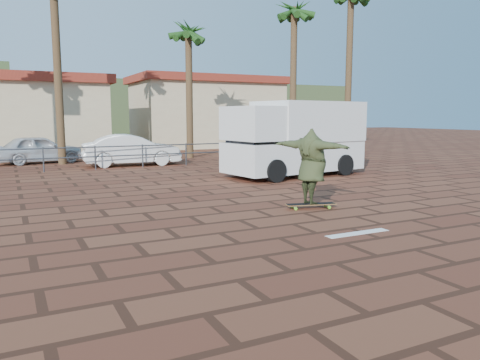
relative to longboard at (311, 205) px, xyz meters
name	(u,v)px	position (x,y,z in m)	size (l,w,h in m)	color
ground	(293,224)	(-1.29, -1.20, -0.10)	(120.00, 120.00, 0.00)	brown
paint_stripe	(358,233)	(-0.59, -2.40, -0.10)	(1.40, 0.22, 0.01)	white
guardrail	(142,152)	(-1.29, 10.80, 0.58)	(24.06, 0.06, 1.00)	#47494F
palm_center	(188,35)	(2.21, 14.30, 6.26)	(2.40, 2.40, 7.75)	brown
palm_right	(294,15)	(7.71, 12.80, 7.48)	(2.40, 2.40, 9.05)	brown
building_east	(207,111)	(6.71, 22.80, 2.44)	(10.60, 6.60, 5.00)	beige
hill_front	(56,109)	(-1.29, 48.80, 2.90)	(70.00, 18.00, 6.00)	#384C28
longboard	(311,205)	(0.00, 0.00, 0.00)	(1.27, 0.57, 0.12)	olive
skateboarder	(312,166)	(0.00, 0.00, 0.94)	(2.24, 0.61, 1.83)	#333C20
campervan	(296,137)	(3.16, 5.55, 1.35)	(5.61, 3.01, 2.77)	silver
car_silver	(39,149)	(-5.19, 14.80, 0.56)	(1.57, 3.90, 1.33)	silver
car_white	(132,150)	(-1.53, 11.80, 0.60)	(1.49, 4.28, 1.41)	white
street_sign	(305,134)	(5.82, 8.80, 1.29)	(0.40, 0.10, 1.99)	gray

